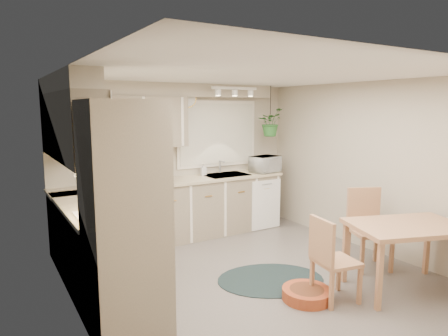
{
  "coord_description": "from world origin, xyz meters",
  "views": [
    {
      "loc": [
        -2.69,
        -3.7,
        2.03
      ],
      "look_at": [
        -0.1,
        0.55,
        1.28
      ],
      "focal_mm": 32.0,
      "sensor_mm": 36.0,
      "label": 1
    }
  ],
  "objects_px": {
    "braided_rug": "(271,279)",
    "microwave": "(265,162)",
    "chair_back": "(370,230)",
    "pet_bed": "(307,294)",
    "dining_table": "(406,258)",
    "chair_left": "(336,259)"
  },
  "relations": [
    {
      "from": "braided_rug",
      "to": "microwave",
      "type": "height_order",
      "value": "microwave"
    },
    {
      "from": "chair_back",
      "to": "pet_bed",
      "type": "relative_size",
      "value": 1.92
    },
    {
      "from": "pet_bed",
      "to": "microwave",
      "type": "xyz_separation_m",
      "value": [
        1.27,
        2.44,
        1.05
      ]
    },
    {
      "from": "dining_table",
      "to": "pet_bed",
      "type": "relative_size",
      "value": 2.32
    },
    {
      "from": "chair_back",
      "to": "braided_rug",
      "type": "bearing_deg",
      "value": 8.64
    },
    {
      "from": "chair_left",
      "to": "chair_back",
      "type": "relative_size",
      "value": 0.9
    },
    {
      "from": "pet_bed",
      "to": "chair_left",
      "type": "bearing_deg",
      "value": -31.32
    },
    {
      "from": "dining_table",
      "to": "microwave",
      "type": "xyz_separation_m",
      "value": [
        0.18,
        2.84,
        0.73
      ]
    },
    {
      "from": "chair_left",
      "to": "braided_rug",
      "type": "distance_m",
      "value": 0.92
    },
    {
      "from": "chair_left",
      "to": "pet_bed",
      "type": "distance_m",
      "value": 0.5
    },
    {
      "from": "chair_left",
      "to": "dining_table",
      "type": "bearing_deg",
      "value": 83.95
    },
    {
      "from": "chair_back",
      "to": "braided_rug",
      "type": "distance_m",
      "value": 1.44
    },
    {
      "from": "chair_left",
      "to": "microwave",
      "type": "height_order",
      "value": "microwave"
    },
    {
      "from": "dining_table",
      "to": "braided_rug",
      "type": "bearing_deg",
      "value": 138.38
    },
    {
      "from": "chair_left",
      "to": "microwave",
      "type": "distance_m",
      "value": 2.86
    },
    {
      "from": "chair_back",
      "to": "microwave",
      "type": "height_order",
      "value": "microwave"
    },
    {
      "from": "dining_table",
      "to": "microwave",
      "type": "relative_size",
      "value": 2.45
    },
    {
      "from": "chair_left",
      "to": "pet_bed",
      "type": "relative_size",
      "value": 1.74
    },
    {
      "from": "chair_left",
      "to": "chair_back",
      "type": "height_order",
      "value": "chair_back"
    },
    {
      "from": "braided_rug",
      "to": "pet_bed",
      "type": "distance_m",
      "value": 0.59
    },
    {
      "from": "chair_left",
      "to": "pet_bed",
      "type": "xyz_separation_m",
      "value": [
        -0.26,
        0.16,
        -0.39
      ]
    },
    {
      "from": "chair_back",
      "to": "chair_left",
      "type": "bearing_deg",
      "value": 44.68
    }
  ]
}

